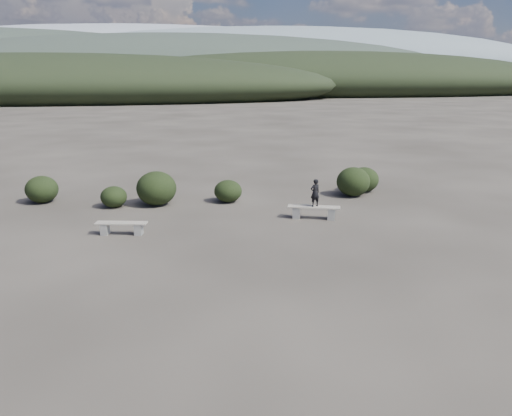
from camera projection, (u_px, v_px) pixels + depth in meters
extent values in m
plane|color=#2F2924|center=(260.00, 290.00, 12.10)|extent=(1200.00, 1200.00, 0.00)
cube|color=gray|center=(105.00, 229.00, 16.20)|extent=(0.28, 0.36, 0.37)
cube|color=gray|center=(139.00, 229.00, 16.17)|extent=(0.28, 0.36, 0.37)
cube|color=gray|center=(121.00, 223.00, 16.13)|extent=(1.69, 0.64, 0.05)
cube|color=gray|center=(296.00, 212.00, 18.02)|extent=(0.36, 0.42, 0.41)
cube|color=gray|center=(331.00, 214.00, 17.84)|extent=(0.36, 0.42, 0.41)
cube|color=gray|center=(314.00, 207.00, 17.87)|extent=(1.90, 0.92, 0.05)
imported|color=black|center=(315.00, 193.00, 17.73)|extent=(0.42, 0.33, 1.00)
ellipsoid|color=black|center=(114.00, 197.00, 19.43)|extent=(1.02, 1.02, 0.83)
ellipsoid|color=black|center=(156.00, 188.00, 19.71)|extent=(1.57, 1.57, 1.35)
ellipsoid|color=black|center=(228.00, 191.00, 20.22)|extent=(1.13, 1.13, 0.90)
ellipsoid|color=black|center=(353.00, 182.00, 21.17)|extent=(1.41, 1.41, 1.24)
ellipsoid|color=black|center=(364.00, 179.00, 21.96)|extent=(1.31, 1.31, 1.09)
ellipsoid|color=black|center=(42.00, 189.00, 20.12)|extent=(1.28, 1.28, 1.09)
ellipsoid|color=black|center=(54.00, 86.00, 93.70)|extent=(110.00, 40.00, 12.00)
ellipsoid|color=black|center=(331.00, 81.00, 121.27)|extent=(120.00, 44.00, 14.00)
ellipsoid|color=#2C352C|center=(184.00, 72.00, 163.37)|extent=(190.00, 64.00, 24.00)
ellipsoid|color=slate|center=(296.00, 65.00, 305.83)|extent=(340.00, 110.00, 44.00)
ellipsoid|color=#8C919D|center=(141.00, 63.00, 386.22)|extent=(460.00, 140.00, 56.00)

